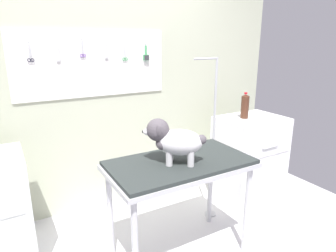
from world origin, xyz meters
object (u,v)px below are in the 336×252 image
at_px(cabinet_right, 249,157).
at_px(grooming_table, 180,171).
at_px(soda_bottle, 245,106).
at_px(grooming_arm, 212,147).
at_px(dog, 173,140).

bearing_deg(cabinet_right, grooming_table, -159.16).
height_order(grooming_table, soda_bottle, soda_bottle).
bearing_deg(grooming_arm, dog, -152.15).
xyz_separation_m(grooming_arm, soda_bottle, (0.53, 0.16, 0.31)).
xyz_separation_m(grooming_table, grooming_arm, (0.56, 0.32, -0.01)).
distance_m(grooming_arm, cabinet_right, 0.68).
height_order(grooming_table, dog, dog).
bearing_deg(grooming_arm, soda_bottle, 16.37).
height_order(dog, soda_bottle, soda_bottle).
height_order(cabinet_right, soda_bottle, soda_bottle).
height_order(grooming_arm, soda_bottle, grooming_arm).
height_order(dog, cabinet_right, dog).
bearing_deg(dog, soda_bottle, 22.80).
bearing_deg(grooming_arm, cabinet_right, 11.70).
bearing_deg(soda_bottle, cabinet_right, -18.01).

